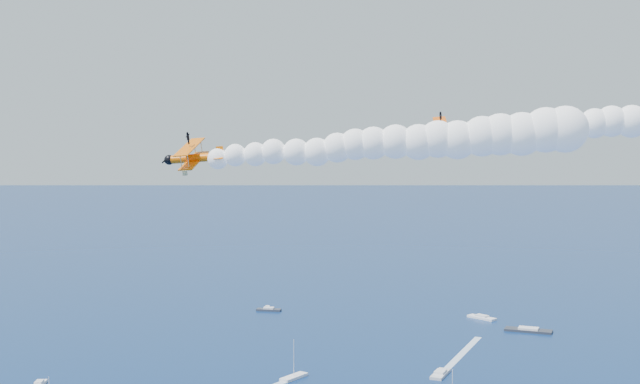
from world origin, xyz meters
The scene contains 3 objects.
biplane_lead centered at (5.28, 25.54, 59.29)m, with size 7.27×8.15×4.91m, color #F15505, non-canonical shape.
biplane_trail centered at (-23.76, 10.20, 56.22)m, with size 8.25×9.25×5.57m, color #F96905, non-canonical shape.
smoke_trail_trail centered at (-0.42, 19.45, 58.09)m, with size 46.93×22.13×9.58m, color white, non-canonical shape.
Camera 1 is at (44.31, -77.58, 59.13)m, focal length 46.80 mm.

